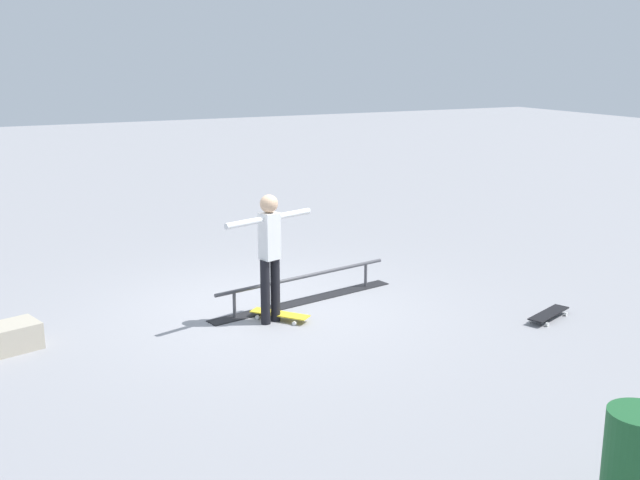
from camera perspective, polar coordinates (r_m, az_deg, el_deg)
name	(u,v)px	position (r m, az deg, el deg)	size (l,w,h in m)	color
ground_plane	(268,310)	(10.52, -3.86, -5.18)	(60.00, 60.00, 0.00)	gray
grind_rail	(304,290)	(10.78, -1.19, -3.73)	(3.00, 0.82, 0.39)	black
skater_main	(270,249)	(9.76, -3.75, -0.69)	(1.31, 0.48, 1.68)	black
skateboard_main	(280,314)	(10.11, -3.00, -5.52)	(0.66, 0.75, 0.09)	yellow
loose_skateboard_black	(549,314)	(10.55, 16.60, -5.26)	(0.82, 0.48, 0.09)	black
trash_bin	(636,468)	(6.31, 22.38, -15.35)	(0.49, 0.49, 0.89)	#1E592D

